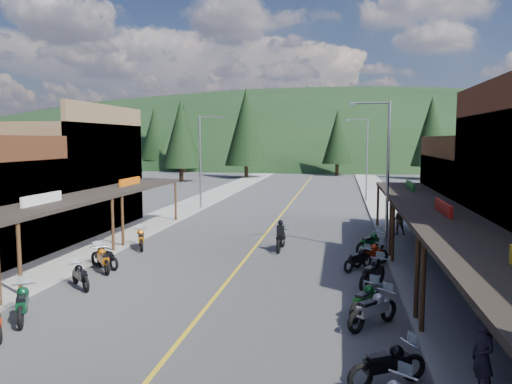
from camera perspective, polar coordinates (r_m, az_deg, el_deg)
The scene contains 35 objects.
ground at distance 20.30m, azimuth -4.16°, elevation -11.21°, with size 220.00×220.00×0.00m, color #38383A.
centerline at distance 39.55m, azimuth 2.79°, elevation -2.72°, with size 0.15×90.00×0.01m, color gold.
sidewalk_west at distance 41.48m, azimuth -9.23°, elevation -2.29°, with size 3.40×94.00×0.15m, color gray.
sidewalk_east at distance 39.47m, azimuth 15.45°, elevation -2.85°, with size 3.40×94.00×0.15m, color gray.
shop_west_3 at distance 35.41m, azimuth -21.77°, elevation 1.56°, with size 10.90×10.20×8.20m.
shop_east_3 at distance 31.64m, azimuth 26.30°, elevation -0.91°, with size 10.90×10.20×6.20m.
streetlight_1 at distance 42.47m, azimuth -6.22°, elevation 3.89°, with size 2.16×0.18×8.00m.
streetlight_2 at distance 26.96m, azimuth 14.53°, elevation 2.54°, with size 2.16×0.18×8.00m.
streetlight_3 at distance 48.89m, azimuth 12.39°, elevation 4.06°, with size 2.16×0.18×8.00m.
ridge_hill at distance 154.00m, azimuth 7.97°, elevation 3.71°, with size 310.00×140.00×60.00m, color black.
pine_0 at distance 92.35m, azimuth -19.35°, elevation 5.96°, with size 5.04×5.04×11.00m.
pine_1 at distance 93.34m, azimuth -8.25°, elevation 6.70°, with size 5.88×5.88×12.50m.
pine_2 at distance 78.23m, azimuth -1.13°, elevation 7.46°, with size 6.72×6.72×14.00m.
pine_3 at distance 84.82m, azimuth 9.29°, elevation 6.25°, with size 5.04×5.04×11.00m.
pine_4 at distance 79.94m, azimuth 19.42°, elevation 6.55°, with size 5.88×5.88×12.50m.
pine_7 at distance 101.67m, azimuth -11.53°, elevation 6.58°, with size 5.88×5.88×12.50m.
pine_8 at distance 64.58m, azimuth -14.78°, elevation 5.78°, with size 4.48×4.48×10.00m.
pine_9 at distance 66.68m, azimuth 26.68°, elevation 5.69°, with size 4.93×4.93×10.80m.
pine_10 at distance 72.46m, azimuth -8.60°, elevation 6.55°, with size 5.38×5.38×11.60m.
pine_11 at distance 58.86m, azimuth 24.96°, elevation 6.60°, with size 5.82×5.82×12.40m.
bike_west_6 at distance 18.61m, azimuth -25.14°, elevation -11.27°, with size 0.76×2.29×1.31m, color #0C3C21, non-canonical shape.
bike_west_7 at distance 21.65m, azimuth -19.44°, elevation -8.91°, with size 0.65×1.95×1.11m, color black, non-canonical shape.
bike_west_8 at distance 23.98m, azimuth -17.08°, elevation -7.25°, with size 0.72×2.15×1.23m, color #AF560C, non-canonical shape.
bike_west_9 at distance 24.56m, azimuth -16.95°, elevation -6.99°, with size 0.69×2.06×1.18m, color black, non-canonical shape.
bike_west_10 at distance 28.24m, azimuth -13.02°, elevation -5.12°, with size 0.73×2.20×1.26m, color #C5670E, non-canonical shape.
bike_east_5 at distance 13.18m, azimuth 14.81°, elevation -18.33°, with size 0.72×2.15×1.23m, color black, non-canonical shape.
bike_east_6 at distance 16.78m, azimuth 13.23°, elevation -12.75°, with size 0.76×2.28×1.30m, color #939397, non-canonical shape.
bike_east_7 at distance 17.69m, azimuth 12.39°, elevation -11.82°, with size 0.73×2.20×1.26m, color #0D4215, non-canonical shape.
bike_east_8 at distance 21.02m, azimuth 13.18°, elevation -8.88°, with size 0.77×2.30×1.32m, color black, non-canonical shape.
bike_east_9 at distance 23.60m, azimuth 11.61°, elevation -7.44°, with size 0.66×1.97×1.13m, color black, non-canonical shape.
bike_east_10 at distance 24.55m, azimuth 12.91°, elevation -6.81°, with size 0.72×2.17×1.24m, color #A5250B, non-canonical shape.
bike_east_11 at distance 27.05m, azimuth 12.96°, elevation -5.55°, with size 0.76×2.29×1.31m, color #0E491E, non-canonical shape.
rider_on_bike at distance 27.18m, azimuth 2.86°, elevation -5.27°, with size 0.82×2.29×1.73m.
pedestrian_east_a at distance 13.05m, azimuth 24.51°, elevation -16.78°, with size 0.67×0.44×1.83m, color #232030.
pedestrian_east_b at distance 32.08m, azimuth 15.97°, elevation -3.07°, with size 0.89×0.52×1.84m, color brown.
Camera 1 is at (4.68, -18.82, 6.00)m, focal length 35.00 mm.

